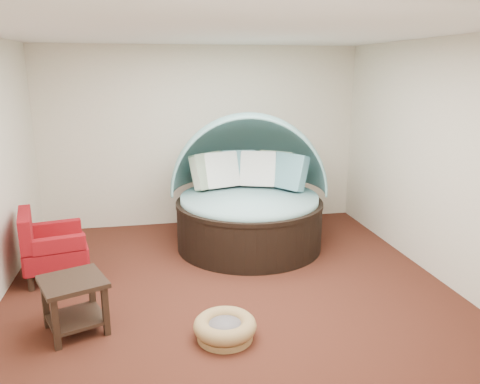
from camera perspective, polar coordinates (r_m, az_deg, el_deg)
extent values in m
plane|color=#491F15|center=(5.49, -1.28, -11.63)|extent=(5.00, 5.00, 0.00)
plane|color=beige|center=(7.47, -4.63, 6.70)|extent=(5.00, 0.00, 5.00)
plane|color=beige|center=(2.70, 7.74, -8.04)|extent=(5.00, 0.00, 5.00)
plane|color=beige|center=(5.97, 23.06, 3.54)|extent=(0.00, 5.00, 5.00)
plane|color=white|center=(4.93, -1.47, 18.94)|extent=(5.00, 5.00, 0.00)
cylinder|color=black|center=(6.60, 1.12, -4.08)|extent=(2.34, 2.34, 0.62)
cylinder|color=black|center=(6.50, 1.14, -1.33)|extent=(2.37, 2.37, 0.06)
cylinder|color=#89BAC4|center=(6.49, 1.14, -0.95)|extent=(2.21, 2.21, 0.13)
cube|color=#325B40|center=(6.77, -3.90, 2.60)|extent=(0.59, 0.53, 0.54)
cube|color=white|center=(6.80, -2.36, 2.69)|extent=(0.58, 0.43, 0.54)
cube|color=#619DA9|center=(6.94, -0.18, 2.95)|extent=(0.52, 0.30, 0.54)
cube|color=white|center=(6.88, 2.23, 2.82)|extent=(0.58, 0.45, 0.54)
cube|color=#325B40|center=(6.90, 4.38, 2.84)|extent=(0.59, 0.54, 0.54)
cube|color=#619DA9|center=(6.73, 6.06, 2.48)|extent=(0.53, 0.59, 0.54)
cylinder|color=olive|center=(4.57, -1.84, -17.05)|extent=(0.68, 0.68, 0.06)
torus|color=olive|center=(4.52, -1.85, -15.97)|extent=(0.77, 0.77, 0.15)
cylinder|color=slate|center=(4.53, -1.84, -16.18)|extent=(0.46, 0.46, 0.09)
cylinder|color=black|center=(5.90, -24.13, -10.14)|extent=(0.08, 0.08, 0.17)
cylinder|color=black|center=(6.43, -24.11, -8.06)|extent=(0.08, 0.08, 0.17)
cylinder|color=black|center=(5.90, -18.44, -9.56)|extent=(0.08, 0.08, 0.17)
cylinder|color=black|center=(6.43, -18.92, -7.54)|extent=(0.08, 0.08, 0.17)
cube|color=maroon|center=(6.08, -21.59, -6.95)|extent=(0.86, 0.86, 0.25)
cube|color=maroon|center=(5.97, -24.67, -4.20)|extent=(0.28, 0.74, 0.43)
cube|color=maroon|center=(5.72, -21.19, -6.00)|extent=(0.59, 0.24, 0.17)
cube|color=maroon|center=(6.30, -21.45, -4.12)|extent=(0.59, 0.24, 0.17)
cube|color=black|center=(4.72, -19.74, -10.25)|extent=(0.73, 0.73, 0.04)
cube|color=black|center=(4.89, -19.34, -14.30)|extent=(0.64, 0.64, 0.03)
cube|color=black|center=(4.60, -21.54, -14.82)|extent=(0.07, 0.07, 0.49)
cube|color=black|center=(5.00, -22.63, -12.51)|extent=(0.07, 0.07, 0.49)
cube|color=black|center=(4.69, -16.06, -13.77)|extent=(0.07, 0.07, 0.49)
cube|color=black|center=(5.07, -17.59, -11.60)|extent=(0.07, 0.07, 0.49)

